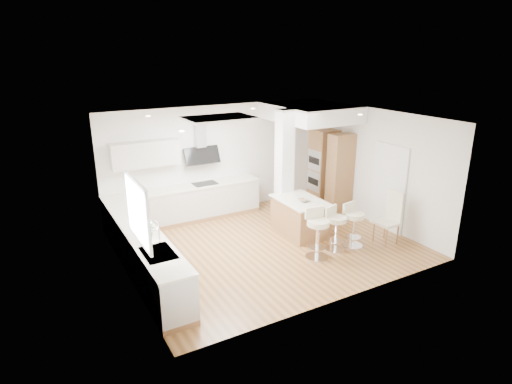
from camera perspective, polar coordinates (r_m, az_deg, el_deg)
ground at (r=9.53m, az=1.42°, el=-7.05°), size 6.00×6.00×0.00m
ceiling at (r=9.53m, az=1.42°, el=-7.05°), size 6.00×5.00×0.02m
wall_back at (r=11.15m, az=-5.15°, el=4.34°), size 6.00×0.04×2.80m
wall_left at (r=7.98m, az=-17.34°, el=-2.19°), size 0.04×5.00×2.80m
wall_right at (r=10.82m, az=15.27°, el=3.32°), size 0.04×5.00×2.80m
skylight at (r=8.87m, az=-4.92°, el=9.76°), size 4.10×2.10×0.06m
window_left at (r=7.06m, az=-15.56°, el=-2.15°), size 0.06×1.28×1.07m
doorway_right at (r=10.51m, az=17.26°, el=0.42°), size 0.05×1.00×2.10m
counter_left at (r=8.60m, az=-15.14°, el=-7.28°), size 0.63×4.50×1.35m
counter_back at (r=10.77m, az=-8.85°, el=-0.22°), size 3.62×0.63×2.50m
pillar at (r=10.33m, az=3.78°, el=3.24°), size 0.35×0.35×2.80m
soffit at (r=11.05m, az=7.25°, el=10.47°), size 1.78×2.20×0.40m
oven_column at (r=11.57m, az=9.75°, el=2.87°), size 0.63×1.21×2.10m
peninsula at (r=10.01m, az=5.85°, el=-3.23°), size 0.94×1.39×0.89m
bar_stool_a at (r=8.82m, az=8.18°, el=-5.15°), size 0.54×0.54×1.06m
bar_stool_b at (r=9.24m, az=10.57°, el=-4.52°), size 0.55×0.55×0.97m
bar_stool_c at (r=9.49m, az=12.84°, el=-4.00°), size 0.51×0.51×0.98m
dining_chair at (r=9.88m, az=17.49°, el=-3.00°), size 0.48×0.48×1.18m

